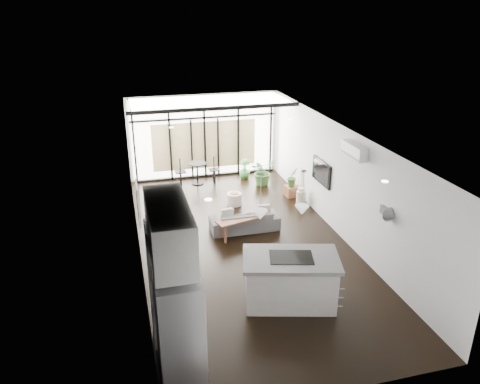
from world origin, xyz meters
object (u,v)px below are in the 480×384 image
pouf (234,199)px  milk_can (301,196)px  island (290,280)px  sofa (244,217)px  fridge (180,326)px  tv (321,172)px  console_bench (245,226)px

pouf → milk_can: milk_can is taller
island → sofa: island is taller
fridge → milk_can: 7.25m
sofa → island: bearing=91.2°
milk_can → tv: bearing=-75.7°
fridge → sofa: fridge is taller
fridge → console_bench: fridge is taller
sofa → console_bench: sofa is taller
pouf → sofa: bearing=-94.8°
sofa → pouf: sofa is taller
island → sofa: 3.32m
pouf → tv: size_ratio=0.40×
island → pouf: 4.96m
sofa → tv: tv is taller
fridge → pouf: size_ratio=4.07×
fridge → pouf: fridge is taller
tv → sofa: bearing=-172.8°
sofa → tv: (2.23, 0.28, 0.95)m
console_bench → tv: 2.59m
pouf → fridge: bearing=-111.3°
console_bench → fridge: bearing=-132.0°
fridge → sofa: size_ratio=1.00×
milk_can → fridge: bearing=-126.9°
pouf → tv: (2.10, -1.35, 1.12)m
island → sofa: size_ratio=1.04×
island → milk_can: bearing=80.9°
console_bench → sofa: bearing=63.4°
sofa → pouf: bearing=-94.0°
console_bench → tv: (2.29, 0.57, 1.05)m
island → fridge: (-2.34, -1.35, 0.39)m
island → tv: (2.21, 3.60, 0.79)m
sofa → tv: bearing=-172.0°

